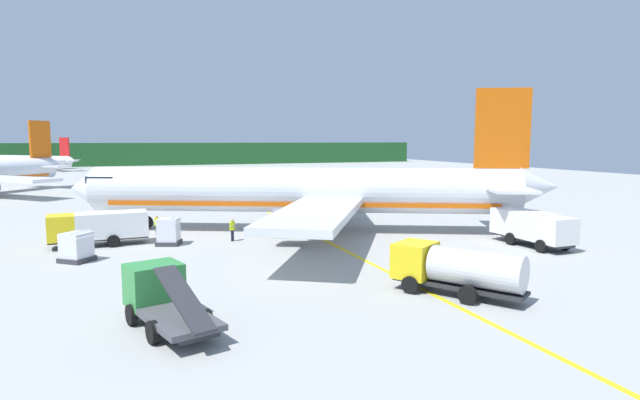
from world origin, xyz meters
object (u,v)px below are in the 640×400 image
object	(u,v)px
airliner_far_taxiway	(33,161)
crew_marshaller	(157,224)
cargo_container_mid	(77,247)
service_truck_catering	(455,268)
service_truck_pushback	(532,226)
service_truck_fuel	(98,226)
service_truck_baggage	(162,296)
airliner_foreground	(308,191)
crew_loader_left	(232,228)
cargo_container_near	(169,232)

from	to	relation	value
airliner_far_taxiway	crew_marshaller	world-z (taller)	airliner_far_taxiway
airliner_far_taxiway	cargo_container_mid	distance (m)	116.02
crew_marshaller	service_truck_catering	bearing A→B (deg)	-59.67
service_truck_pushback	crew_marshaller	distance (m)	28.96
service_truck_fuel	service_truck_baggage	xyz separation A→B (m)	(3.26, -18.68, -0.24)
service_truck_fuel	cargo_container_mid	size ratio (longest dim) A/B	2.88
airliner_far_taxiway	service_truck_fuel	xyz separation A→B (m)	(20.00, -109.45, -0.96)
airliner_far_taxiway	service_truck_baggage	bearing A→B (deg)	-79.71
airliner_far_taxiway	cargo_container_mid	xyz separation A→B (m)	(18.92, -114.46, -1.44)
airliner_foreground	service_truck_catering	xyz separation A→B (m)	(0.72, -20.09, -1.99)
service_truck_catering	service_truck_pushback	size ratio (longest dim) A/B	1.00
airliner_far_taxiway	crew_loader_left	size ratio (longest dim) A/B	13.23
airliner_foreground	cargo_container_mid	world-z (taller)	airliner_foreground
crew_loader_left	airliner_foreground	bearing A→B (deg)	18.56
service_truck_pushback	cargo_container_mid	world-z (taller)	service_truck_pushback
service_truck_fuel	crew_loader_left	bearing A→B (deg)	-10.53
service_truck_pushback	crew_marshaller	xyz separation A→B (m)	(-25.40, 13.92, -0.47)
service_truck_fuel	airliner_foreground	bearing A→B (deg)	2.01
service_truck_catering	cargo_container_mid	world-z (taller)	service_truck_catering
service_truck_fuel	crew_marshaller	size ratio (longest dim) A/B	4.15
airliner_far_taxiway	service_truck_baggage	distance (m)	130.23
service_truck_pushback	crew_loader_left	size ratio (longest dim) A/B	3.75
service_truck_baggage	service_truck_pushback	size ratio (longest dim) A/B	0.96
airliner_far_taxiway	cargo_container_near	size ratio (longest dim) A/B	11.05
airliner_far_taxiway	service_truck_baggage	size ratio (longest dim) A/B	3.66
service_truck_baggage	airliner_far_taxiway	bearing A→B (deg)	100.29
airliner_far_taxiway	cargo_container_mid	size ratio (longest dim) A/B	9.64
service_truck_pushback	crew_loader_left	world-z (taller)	service_truck_pushback
service_truck_pushback	cargo_container_near	world-z (taller)	service_truck_pushback
service_truck_pushback	cargo_container_near	bearing A→B (deg)	158.53
service_truck_fuel	service_truck_catering	xyz separation A→B (m)	(17.20, -19.52, -0.03)
cargo_container_near	crew_loader_left	bearing A→B (deg)	-3.08
service_truck_baggage	service_truck_pushback	distance (m)	27.40
service_truck_catering	crew_loader_left	world-z (taller)	service_truck_catering
service_truck_baggage	cargo_container_mid	bearing A→B (deg)	107.59
service_truck_baggage	crew_loader_left	distance (m)	18.03
service_truck_fuel	service_truck_catering	size ratio (longest dim) A/B	1.06
service_truck_pushback	cargo_container_mid	bearing A→B (deg)	168.49
service_truck_baggage	service_truck_catering	size ratio (longest dim) A/B	0.97
service_truck_pushback	service_truck_catering	bearing A→B (deg)	-146.41
service_truck_fuel	service_truck_pushback	size ratio (longest dim) A/B	1.05
service_truck_fuel	service_truck_pushback	bearing A→B (deg)	-20.81
service_truck_pushback	crew_marshaller	bearing A→B (deg)	151.28
service_truck_baggage	service_truck_catering	xyz separation A→B (m)	(13.94, -0.84, 0.21)
cargo_container_near	crew_marshaller	world-z (taller)	cargo_container_near
service_truck_fuel	cargo_container_mid	distance (m)	5.14
airliner_far_taxiway	crew_marshaller	distance (m)	109.52
cargo_container_near	crew_loader_left	distance (m)	4.66
service_truck_baggage	crew_loader_left	bearing A→B (deg)	69.73
crew_loader_left	cargo_container_near	bearing A→B (deg)	176.92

